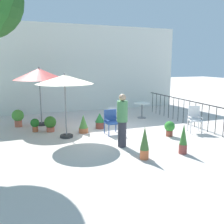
{
  "coord_description": "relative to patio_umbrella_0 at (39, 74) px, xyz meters",
  "views": [
    {
      "loc": [
        -3.13,
        -8.48,
        2.52
      ],
      "look_at": [
        0.0,
        -0.28,
        0.8
      ],
      "focal_mm": 40.38,
      "sensor_mm": 36.0,
      "label": 1
    }
  ],
  "objects": [
    {
      "name": "patio_chair_2",
      "position": [
        2.23,
        -2.22,
        -1.57
      ],
      "size": [
        0.51,
        0.49,
        0.86
      ],
      "color": "#2A4D8F",
      "rests_on": "ground"
    },
    {
      "name": "patio_chair_1",
      "position": [
        5.17,
        -3.1,
        -1.52
      ],
      "size": [
        0.57,
        0.56,
        0.96
      ],
      "color": "white",
      "rests_on": "ground"
    },
    {
      "name": "patio_chair_0",
      "position": [
        3.05,
        -0.45,
        -1.52
      ],
      "size": [
        0.55,
        0.55,
        0.93
      ],
      "color": "silver",
      "rests_on": "ground"
    },
    {
      "name": "potted_plant_2",
      "position": [
        2.07,
        -1.37,
        -1.74
      ],
      "size": [
        0.36,
        0.36,
        0.61
      ],
      "color": "brown",
      "rests_on": "ground"
    },
    {
      "name": "potted_plant_7",
      "position": [
        -0.33,
        -0.98,
        -1.78
      ],
      "size": [
        0.32,
        0.32,
        0.5
      ],
      "color": "#B75E3A",
      "rests_on": "ground"
    },
    {
      "name": "potted_plant_1",
      "position": [
        0.21,
        -1.15,
        -1.75
      ],
      "size": [
        0.44,
        0.44,
        0.58
      ],
      "color": "#CC6149",
      "rests_on": "ground"
    },
    {
      "name": "potted_plant_5",
      "position": [
        3.39,
        -4.85,
        -1.65
      ],
      "size": [
        0.23,
        0.23,
        0.86
      ],
      "color": "brown",
      "rests_on": "ground"
    },
    {
      "name": "patio_umbrella_1",
      "position": [
        0.62,
        -2.1,
        -0.11
      ],
      "size": [
        1.91,
        1.91,
        2.19
      ],
      "color": "#2D2D2D",
      "rests_on": "ground"
    },
    {
      "name": "patio_umbrella_0",
      "position": [
        0.0,
        0.0,
        0.0
      ],
      "size": [
        2.04,
        2.04,
        2.37
      ],
      "color": "#2D2D2D",
      "rests_on": "ground"
    },
    {
      "name": "potted_plant_4",
      "position": [
        2.18,
        -4.83,
        -1.61
      ],
      "size": [
        0.25,
        0.25,
        0.89
      ],
      "color": "#CE663B",
      "rests_on": "ground"
    },
    {
      "name": "potted_plant_3",
      "position": [
        1.32,
        -1.75,
        -1.74
      ],
      "size": [
        0.34,
        0.34,
        0.68
      ],
      "color": "#C0683E",
      "rests_on": "ground"
    },
    {
      "name": "ground_plane",
      "position": [
        2.24,
        -1.97,
        -2.07
      ],
      "size": [
        60.0,
        60.0,
        0.0
      ],
      "primitive_type": "plane",
      "color": "beige"
    },
    {
      "name": "potted_plant_0",
      "position": [
        4.0,
        -3.25,
        -1.76
      ],
      "size": [
        0.36,
        0.36,
        0.53
      ],
      "color": "brown",
      "rests_on": "ground"
    },
    {
      "name": "potted_plant_6",
      "position": [
        -0.9,
        0.06,
        -1.67
      ],
      "size": [
        0.47,
        0.47,
        0.69
      ],
      "color": "#C1634A",
      "rests_on": "ground"
    },
    {
      "name": "cafe_table_0",
      "position": [
        4.48,
        -0.26,
        -1.57
      ],
      "size": [
        0.72,
        0.72,
        0.71
      ],
      "color": "silver",
      "rests_on": "ground"
    },
    {
      "name": "terrace_railing",
      "position": [
        5.66,
        -1.97,
        -1.38
      ],
      "size": [
        0.03,
        5.95,
        1.01
      ],
      "color": "black",
      "rests_on": "ground"
    },
    {
      "name": "standing_person",
      "position": [
        2.03,
        -3.68,
        -1.23
      ],
      "size": [
        0.44,
        0.44,
        1.62
      ],
      "color": "#33333D",
      "rests_on": "ground"
    },
    {
      "name": "villa_facade",
      "position": [
        2.24,
        2.64,
        0.15
      ],
      "size": [
        11.16,
        0.3,
        4.44
      ],
      "primitive_type": "cube",
      "color": "silver",
      "rests_on": "ground"
    }
  ]
}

